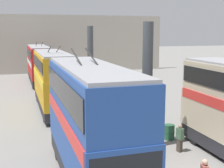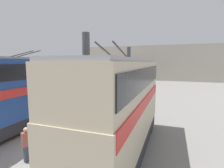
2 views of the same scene
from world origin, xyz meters
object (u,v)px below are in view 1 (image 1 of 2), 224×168
(person_by_left_row, at_px, (180,138))
(oil_drum, at_px, (169,132))
(bus_right_far, at_px, (39,62))
(bus_right_mid, at_px, (53,77))
(person_aisle_midway, at_px, (115,108))
(person_by_right_row, at_px, (112,136))
(bus_right_near, at_px, (90,117))

(person_by_left_row, relative_size, oil_drum, 1.68)
(bus_right_far, bearing_deg, oil_drum, -166.51)
(bus_right_far, bearing_deg, person_by_left_row, -168.32)
(bus_right_mid, relative_size, person_aisle_midway, 6.13)
(person_by_left_row, distance_m, person_by_right_row, 3.79)
(oil_drum, bearing_deg, person_by_right_row, 103.32)
(bus_right_mid, bearing_deg, bus_right_far, 0.00)
(bus_right_near, bearing_deg, bus_right_mid, -0.00)
(person_by_left_row, bearing_deg, oil_drum, -111.54)
(person_aisle_midway, height_order, person_by_left_row, person_aisle_midway)
(bus_right_far, distance_m, person_aisle_midway, 20.16)
(person_aisle_midway, distance_m, oil_drum, 5.67)
(bus_right_near, bearing_deg, person_by_right_row, -32.25)
(bus_right_near, relative_size, bus_right_mid, 0.90)
(bus_right_near, distance_m, bus_right_far, 29.00)
(bus_right_near, height_order, bus_right_mid, bus_right_near)
(person_aisle_midway, xyz_separation_m, person_by_right_row, (-6.30, 2.20, 0.07))
(bus_right_near, relative_size, person_aisle_midway, 5.54)
(person_aisle_midway, relative_size, person_by_right_row, 0.93)
(person_by_left_row, bearing_deg, person_by_right_row, -25.85)
(bus_right_near, xyz_separation_m, bus_right_mid, (13.78, -0.00, -0.17))
(bus_right_near, height_order, bus_right_far, bus_right_near)
(bus_right_mid, xyz_separation_m, person_by_right_row, (-10.72, -1.93, -1.87))
(bus_right_mid, xyz_separation_m, person_aisle_midway, (-4.43, -4.13, -1.95))
(bus_right_far, relative_size, person_by_right_row, 6.30)
(bus_right_far, xyz_separation_m, oil_drum, (-24.98, -5.99, -2.28))
(bus_right_far, bearing_deg, bus_right_near, 180.00)
(bus_right_near, bearing_deg, bus_right_far, 0.00)
(person_aisle_midway, bearing_deg, bus_right_mid, -152.89)
(person_by_right_row, bearing_deg, bus_right_mid, -35.61)
(person_aisle_midway, height_order, person_by_right_row, person_by_right_row)
(person_by_right_row, bearing_deg, bus_right_near, 101.93)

